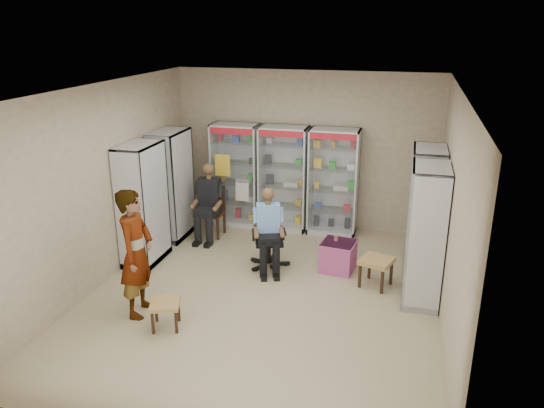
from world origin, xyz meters
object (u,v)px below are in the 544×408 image
(cabinet_back_left, at_px, (236,175))
(cabinet_right_far, at_px, (425,210))
(cabinet_left_near, at_px, (143,204))
(cabinet_left_far, at_px, (172,185))
(pink_trunk, at_px, (338,256))
(woven_stool_a, at_px, (376,272))
(cabinet_right_near, at_px, (425,235))
(cabinet_back_right, at_px, (333,182))
(office_chair, at_px, (269,238))
(wooden_chair, at_px, (212,212))
(cabinet_back_mid, at_px, (284,179))
(seated_shopkeeper, at_px, (268,231))
(standing_man, at_px, (136,253))
(woven_stool_b, at_px, (166,315))

(cabinet_back_left, distance_m, cabinet_right_far, 3.71)
(cabinet_right_far, distance_m, cabinet_left_near, 4.55)
(cabinet_left_far, relative_size, pink_trunk, 3.93)
(cabinet_back_left, height_order, cabinet_right_far, same)
(cabinet_right_far, height_order, woven_stool_a, cabinet_right_far)
(cabinet_right_near, bearing_deg, cabinet_back_right, 36.16)
(pink_trunk, bearing_deg, office_chair, -172.61)
(cabinet_left_near, xyz_separation_m, wooden_chair, (0.68, 1.30, -0.53))
(cabinet_back_left, xyz_separation_m, pink_trunk, (2.25, -1.59, -0.76))
(cabinet_left_near, relative_size, wooden_chair, 2.13)
(cabinet_back_mid, distance_m, seated_shopkeeper, 1.83)
(cabinet_back_mid, height_order, standing_man, cabinet_back_mid)
(cabinet_left_near, xyz_separation_m, woven_stool_b, (1.23, -1.84, -0.81))
(cabinet_back_left, bearing_deg, cabinet_left_far, -135.00)
(cabinet_back_mid, distance_m, cabinet_left_near, 2.77)
(woven_stool_a, bearing_deg, woven_stool_b, -143.88)
(wooden_chair, distance_m, office_chair, 1.71)
(cabinet_right_near, distance_m, wooden_chair, 4.10)
(cabinet_right_far, bearing_deg, cabinet_left_near, 101.41)
(woven_stool_a, bearing_deg, cabinet_right_near, -20.54)
(cabinet_right_far, relative_size, seated_shopkeeper, 1.56)
(cabinet_right_far, bearing_deg, woven_stool_b, 130.24)
(cabinet_back_right, bearing_deg, woven_stool_b, -112.53)
(cabinet_right_far, height_order, wooden_chair, cabinet_right_far)
(pink_trunk, bearing_deg, cabinet_back_right, 102.25)
(cabinet_back_left, distance_m, cabinet_left_far, 1.32)
(wooden_chair, xyz_separation_m, pink_trunk, (2.50, -0.86, -0.23))
(cabinet_left_far, distance_m, office_chair, 2.27)
(office_chair, height_order, woven_stool_a, office_chair)
(standing_man, bearing_deg, cabinet_back_left, -7.68)
(wooden_chair, distance_m, woven_stool_a, 3.38)
(pink_trunk, height_order, woven_stool_b, pink_trunk)
(cabinet_back_right, xyz_separation_m, pink_trunk, (0.35, -1.59, -0.76))
(cabinet_right_near, relative_size, cabinet_left_far, 1.00)
(woven_stool_b, distance_m, standing_man, 0.91)
(cabinet_left_far, bearing_deg, cabinet_left_near, -0.00)
(cabinet_back_mid, relative_size, cabinet_left_far, 1.00)
(cabinet_right_near, relative_size, office_chair, 1.98)
(woven_stool_a, bearing_deg, cabinet_left_near, -179.32)
(pink_trunk, relative_size, standing_man, 0.28)
(office_chair, bearing_deg, woven_stool_a, -27.14)
(cabinet_back_right, distance_m, cabinet_left_near, 3.48)
(cabinet_back_right, bearing_deg, cabinet_right_near, -53.84)
(cabinet_back_mid, bearing_deg, cabinet_left_near, -132.80)
(seated_shopkeeper, relative_size, woven_stool_a, 2.87)
(woven_stool_b, xyz_separation_m, standing_man, (-0.51, 0.27, 0.71))
(cabinet_right_near, height_order, wooden_chair, cabinet_right_near)
(woven_stool_a, bearing_deg, cabinet_back_right, 116.18)
(wooden_chair, relative_size, office_chair, 0.93)
(cabinet_left_near, bearing_deg, woven_stool_b, 33.70)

